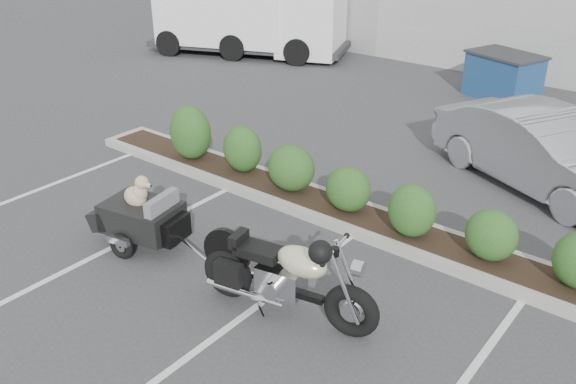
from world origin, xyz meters
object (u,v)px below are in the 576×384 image
Objects in this scene: pet_trailer at (141,216)px; delivery_truck at (247,10)px; motorcycle at (285,278)px; sedan at (542,151)px; dumpster at (503,76)px.

delivery_truck is at bearing 113.37° from pet_trailer.
motorcycle is 5.94m from sedan.
motorcycle reaches higher than pet_trailer.
sedan is (4.07, 5.78, 0.22)m from pet_trailer.
pet_trailer is 0.46× the size of sedan.
sedan is (1.28, 5.80, 0.14)m from motorcycle.
dumpster is at bearing 85.97° from motorcycle.
pet_trailer is at bearing -78.87° from dumpster.
pet_trailer is at bearing 168.99° from motorcycle.
motorcycle reaches higher than dumpster.
sedan is at bearing -43.59° from delivery_truck.
pet_trailer is 7.08m from sedan.
sedan reaches higher than dumpster.
delivery_truck reaches higher than dumpster.
motorcycle is 10.68m from dumpster.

